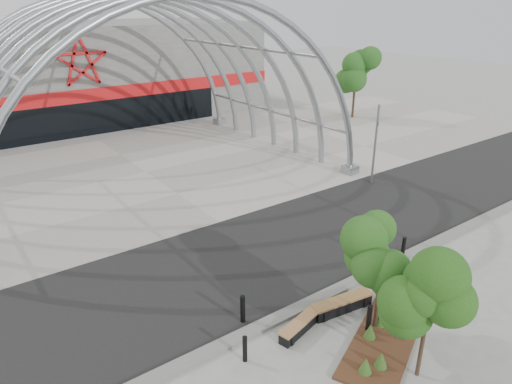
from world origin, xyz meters
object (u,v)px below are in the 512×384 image
object	(u,v)px
bench_1	(342,305)
street_tree_0	(430,297)
street_tree_1	(384,249)
signal_pole	(375,143)
bench_0	(301,325)
bollard_2	(369,319)

from	to	relation	value
bench_1	street_tree_0	bearing A→B (deg)	-96.77
street_tree_1	bench_1	bearing A→B (deg)	98.89
signal_pole	street_tree_1	size ratio (longest dim) A/B	1.12
street_tree_1	bench_0	bearing A→B (deg)	146.85
signal_pole	street_tree_1	xyz separation A→B (m)	(-9.86, -8.63, 0.54)
street_tree_1	bench_1	xyz separation A→B (m)	(-0.20, 1.25, -2.69)
signal_pole	bollard_2	world-z (taller)	signal_pole
street_tree_1	bollard_2	world-z (taller)	street_tree_1
bench_1	bench_0	bearing A→B (deg)	178.44
bollard_2	bench_1	bearing A→B (deg)	83.24
street_tree_1	bollard_2	distance (m)	2.44
street_tree_0	street_tree_1	distance (m)	2.14
signal_pole	bollard_2	bearing A→B (deg)	-139.72
street_tree_0	street_tree_1	world-z (taller)	street_tree_1
signal_pole	bench_0	distance (m)	14.11
street_tree_0	bench_1	bearing A→B (deg)	83.23
signal_pole	bench_0	bearing A→B (deg)	-148.25
bollard_2	signal_pole	bearing A→B (deg)	40.28
bench_0	bollard_2	xyz separation A→B (m)	(1.65, -1.32, 0.31)
signal_pole	street_tree_0	world-z (taller)	signal_pole
bench_1	bollard_2	size ratio (longest dim) A/B	2.29
bench_1	bollard_2	xyz separation A→B (m)	(-0.15, -1.27, 0.27)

